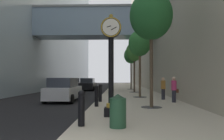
{
  "coord_description": "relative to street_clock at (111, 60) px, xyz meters",
  "views": [
    {
      "loc": [
        1.56,
        -4.11,
        1.69
      ],
      "look_at": [
        0.86,
        21.01,
        2.56
      ],
      "focal_mm": 37.55,
      "sensor_mm": 36.0,
      "label": 1
    }
  ],
  "objects": [
    {
      "name": "pedestrian_by_clock",
      "position": [
        3.54,
        7.46,
        -1.45
      ],
      "size": [
        0.4,
        0.4,
        1.61
      ],
      "color": "#23232D",
      "rests_on": "sidewalk_right"
    },
    {
      "name": "trash_bin",
      "position": [
        0.28,
        -2.18,
        -1.76
      ],
      "size": [
        0.53,
        0.53,
        1.05
      ],
      "color": "#234C33",
      "rests_on": "sidewalk_right"
    },
    {
      "name": "sidewalk_right",
      "position": [
        1.63,
        24.55,
        -2.36
      ],
      "size": [
        5.76,
        80.0,
        0.14
      ],
      "primitive_type": "cube",
      "color": "#BCB29E",
      "rests_on": "ground"
    },
    {
      "name": "street_clock",
      "position": [
        0.0,
        0.0,
        0.0
      ],
      "size": [
        0.84,
        0.55,
        4.19
      ],
      "color": "black",
      "rests_on": "sidewalk_right"
    },
    {
      "name": "car_grey_near",
      "position": [
        -6.8,
        29.48,
        -1.62
      ],
      "size": [
        2.02,
        4.57,
        1.68
      ],
      "color": "slate",
      "rests_on": "ground"
    },
    {
      "name": "bollard_third",
      "position": [
        -0.89,
        3.2,
        -1.69
      ],
      "size": [
        0.23,
        0.23,
        1.15
      ],
      "color": "black",
      "rests_on": "sidewalk_right"
    },
    {
      "name": "bollard_nearest",
      "position": [
        -0.89,
        -2.0,
        -1.69
      ],
      "size": [
        0.23,
        0.23,
        1.15
      ],
      "color": "black",
      "rests_on": "sidewalk_right"
    },
    {
      "name": "car_black_mid",
      "position": [
        -3.92,
        22.67,
        -1.62
      ],
      "size": [
        2.1,
        4.61,
        1.69
      ],
      "color": "black",
      "rests_on": "ground"
    },
    {
      "name": "pedestrian_walking",
      "position": [
        3.85,
        5.5,
        -1.44
      ],
      "size": [
        0.51,
        0.43,
        1.63
      ],
      "color": "#23232D",
      "rests_on": "sidewalk_right"
    },
    {
      "name": "car_silver_far",
      "position": [
        -3.64,
        7.21,
        -1.61
      ],
      "size": [
        2.12,
        4.46,
        1.7
      ],
      "color": "#B7BABF",
      "rests_on": "ground"
    },
    {
      "name": "ground_plane",
      "position": [
        -1.25,
        21.55,
        -2.43
      ],
      "size": [
        110.0,
        110.0,
        0.0
      ],
      "primitive_type": "plane",
      "color": "black",
      "rests_on": "ground"
    },
    {
      "name": "street_tree_far",
      "position": [
        2.05,
        22.85,
        2.34
      ],
      "size": [
        1.94,
        1.94,
        5.81
      ],
      "color": "#333335",
      "rests_on": "sidewalk_right"
    },
    {
      "name": "street_tree_mid_far",
      "position": [
        2.05,
        16.2,
        2.11
      ],
      "size": [
        1.82,
        1.82,
        5.51
      ],
      "color": "#333335",
      "rests_on": "sidewalk_right"
    },
    {
      "name": "street_tree_mid_near",
      "position": [
        2.05,
        9.55,
        2.05
      ],
      "size": [
        1.84,
        1.84,
        5.46
      ],
      "color": "#333335",
      "rests_on": "sidewalk_right"
    },
    {
      "name": "street_tree_near",
      "position": [
        2.05,
        2.89,
        2.57
      ],
      "size": [
        2.28,
        2.28,
        6.22
      ],
      "color": "#333335",
      "rests_on": "sidewalk_right"
    },
    {
      "name": "bollard_fourth",
      "position": [
        -0.89,
        5.8,
        -1.69
      ],
      "size": [
        0.23,
        0.23,
        1.15
      ],
      "color": "black",
      "rests_on": "sidewalk_right"
    }
  ]
}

